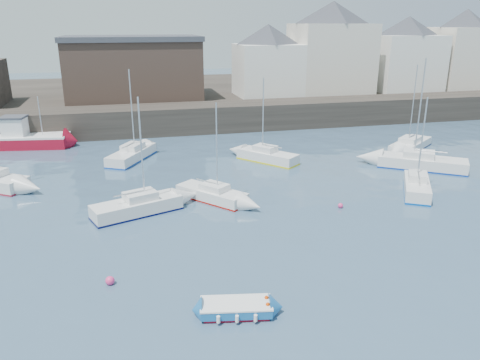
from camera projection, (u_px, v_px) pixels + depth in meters
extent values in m
plane|color=#2D4760|center=(301.00, 289.00, 22.03)|extent=(220.00, 220.00, 0.00)
cube|color=#28231E|center=(192.00, 118.00, 53.75)|extent=(90.00, 5.00, 3.00)
cube|color=#28231E|center=(175.00, 96.00, 70.33)|extent=(90.00, 32.00, 2.80)
cube|color=beige|center=(331.00, 59.00, 62.88)|extent=(10.00, 8.00, 9.00)
pyramid|color=#3A3D44|center=(333.00, 12.00, 61.00)|extent=(13.36, 13.36, 2.80)
cube|color=white|center=(405.00, 63.00, 65.17)|extent=(9.00, 7.00, 7.50)
pyramid|color=#3A3D44|center=(409.00, 26.00, 63.57)|extent=(11.88, 11.88, 2.45)
cube|color=beige|center=(461.00, 58.00, 67.05)|extent=(8.00, 7.00, 8.50)
pyramid|color=#3A3D44|center=(467.00, 18.00, 65.30)|extent=(11.14, 11.14, 2.45)
cube|color=white|center=(268.00, 70.00, 60.77)|extent=(8.00, 7.00, 6.50)
pyramid|color=#3A3D44|center=(268.00, 34.00, 59.34)|extent=(11.14, 11.14, 2.45)
cube|color=#3D2D26|center=(134.00, 70.00, 58.20)|extent=(16.00, 10.00, 7.00)
cube|color=#3A3D44|center=(131.00, 38.00, 56.99)|extent=(16.40, 10.40, 0.60)
cube|color=maroon|center=(236.00, 313.00, 20.10)|extent=(2.92, 1.62, 0.14)
cube|color=#1A64A7|center=(236.00, 308.00, 20.01)|extent=(3.19, 1.82, 0.38)
cube|color=white|center=(236.00, 303.00, 19.94)|extent=(3.25, 1.85, 0.07)
cube|color=white|center=(236.00, 307.00, 19.99)|extent=(2.53, 1.33, 0.34)
cube|color=tan|center=(236.00, 305.00, 19.97)|extent=(0.38, 0.93, 0.05)
cylinder|color=white|center=(218.00, 299.00, 20.68)|extent=(0.15, 0.15, 0.30)
cylinder|color=white|center=(218.00, 319.00, 19.28)|extent=(0.15, 0.15, 0.30)
cylinder|color=white|center=(235.00, 299.00, 20.73)|extent=(0.15, 0.15, 0.30)
cylinder|color=white|center=(237.00, 319.00, 19.32)|extent=(0.15, 0.15, 0.30)
cylinder|color=white|center=(253.00, 298.00, 20.77)|extent=(0.15, 0.15, 0.30)
cylinder|color=white|center=(256.00, 318.00, 19.36)|extent=(0.15, 0.15, 0.30)
cube|color=maroon|center=(29.00, 142.00, 46.95)|extent=(8.02, 4.01, 1.06)
cube|color=white|center=(28.00, 136.00, 46.75)|extent=(8.02, 4.01, 0.19)
cube|color=white|center=(15.00, 127.00, 46.35)|extent=(2.38, 2.22, 1.73)
cube|color=#3A3D44|center=(13.00, 117.00, 46.04)|extent=(2.60, 2.44, 0.19)
cylinder|color=silver|center=(40.00, 116.00, 46.23)|extent=(0.10, 0.10, 3.84)
cube|color=silver|center=(137.00, 207.00, 30.52)|extent=(6.08, 3.75, 0.95)
cube|color=#080C3D|center=(137.00, 213.00, 30.66)|extent=(6.14, 3.79, 0.13)
cube|color=silver|center=(140.00, 196.00, 30.44)|extent=(2.39, 2.01, 0.53)
cylinder|color=silver|center=(141.00, 150.00, 29.62)|extent=(0.11, 0.11, 6.67)
cube|color=silver|center=(212.00, 194.00, 33.00)|extent=(4.72, 5.21, 0.80)
cube|color=#9B0C03|center=(212.00, 199.00, 33.11)|extent=(4.76, 5.26, 0.11)
cube|color=silver|center=(214.00, 187.00, 32.65)|extent=(2.18, 2.26, 0.45)
cylinder|color=silver|center=(217.00, 148.00, 31.59)|extent=(0.09, 0.09, 6.14)
cube|color=silver|center=(417.00, 187.00, 34.27)|extent=(4.14, 5.36, 0.94)
cube|color=#0047A9|center=(416.00, 192.00, 34.40)|extent=(4.18, 5.41, 0.13)
cube|color=silver|center=(418.00, 177.00, 34.27)|extent=(2.02, 2.22, 0.52)
cylinder|color=silver|center=(422.00, 139.00, 33.63)|extent=(0.10, 0.10, 6.03)
cube|color=silver|center=(422.00, 163.00, 40.04)|extent=(7.15, 6.03, 0.99)
cube|color=navy|center=(422.00, 168.00, 40.18)|extent=(7.22, 6.09, 0.13)
cube|color=silver|center=(419.00, 154.00, 39.92)|extent=(3.04, 2.85, 0.55)
cylinder|color=silver|center=(420.00, 109.00, 38.82)|extent=(0.11, 0.11, 8.23)
cube|color=silver|center=(268.00, 157.00, 42.10)|extent=(4.96, 5.53, 0.92)
cube|color=yellow|center=(267.00, 161.00, 42.23)|extent=(5.01, 5.59, 0.12)
cube|color=silver|center=(265.00, 148.00, 42.04)|extent=(2.30, 2.39, 0.51)
cylinder|color=silver|center=(263.00, 115.00, 41.24)|extent=(0.10, 0.10, 6.50)
cube|color=silver|center=(410.00, 145.00, 46.21)|extent=(6.35, 5.55, 0.83)
cube|color=#071540|center=(410.00, 149.00, 46.32)|extent=(6.42, 5.60, 0.11)
cube|color=silver|center=(410.00, 139.00, 45.76)|extent=(2.73, 2.59, 0.46)
cylinder|color=silver|center=(413.00, 105.00, 44.42)|extent=(0.09, 0.09, 7.40)
cube|color=silver|center=(132.00, 155.00, 42.59)|extent=(4.78, 6.37, 0.93)
cube|color=#1342A4|center=(132.00, 159.00, 42.72)|extent=(4.83, 6.44, 0.12)
cube|color=silver|center=(133.00, 146.00, 42.64)|extent=(2.36, 2.62, 0.52)
cylinder|color=silver|center=(132.00, 110.00, 41.87)|extent=(0.10, 0.10, 7.13)
sphere|color=#EC367A|center=(110.00, 284.00, 22.43)|extent=(0.44, 0.44, 0.44)
sphere|color=#EC367A|center=(340.00, 208.00, 31.70)|extent=(0.35, 0.35, 0.35)
sphere|color=#EC367A|center=(216.00, 191.00, 34.94)|extent=(0.34, 0.34, 0.34)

